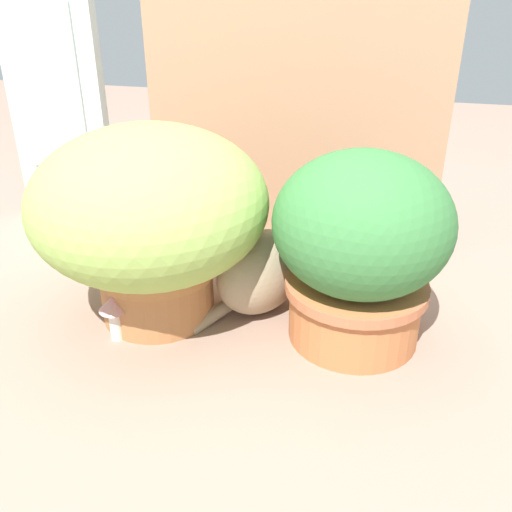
{
  "coord_description": "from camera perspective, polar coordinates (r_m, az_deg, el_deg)",
  "views": [
    {
      "loc": [
        0.3,
        -1.09,
        0.79
      ],
      "look_at": [
        0.0,
        0.06,
        0.18
      ],
      "focal_mm": 38.79,
      "sensor_mm": 36.0,
      "label": 1
    }
  ],
  "objects": [
    {
      "name": "cardboard_backdrop",
      "position": [
        1.74,
        3.67,
        13.72
      ],
      "size": [
        0.92,
        0.03,
        0.78
      ],
      "primitive_type": "cube",
      "color": "tan",
      "rests_on": "ground"
    },
    {
      "name": "cat",
      "position": [
        1.42,
        1.13,
        -1.0
      ],
      "size": [
        0.3,
        0.33,
        0.32
      ],
      "color": "tan",
      "rests_on": "ground"
    },
    {
      "name": "mushroom_ornament_pink",
      "position": [
        1.35,
        -14.42,
        -5.35
      ],
      "size": [
        0.07,
        0.07,
        0.12
      ],
      "color": "silver",
      "rests_on": "ground"
    },
    {
      "name": "leafy_planter",
      "position": [
        1.26,
        10.69,
        1.14
      ],
      "size": [
        0.4,
        0.4,
        0.46
      ],
      "color": "#C36F40",
      "rests_on": "ground"
    },
    {
      "name": "ground_plane",
      "position": [
        1.38,
        -0.64,
        -7.78
      ],
      "size": [
        6.0,
        6.0,
        0.0
      ],
      "primitive_type": "plane",
      "color": "gray"
    },
    {
      "name": "window_panel_white",
      "position": [
        2.03,
        -19.93,
        14.9
      ],
      "size": [
        0.35,
        0.05,
        0.82
      ],
      "color": "white",
      "rests_on": "ground"
    },
    {
      "name": "grass_planter",
      "position": [
        1.34,
        -10.81,
        4.4
      ],
      "size": [
        0.57,
        0.57,
        0.49
      ],
      "color": "#B07143",
      "rests_on": "ground"
    }
  ]
}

